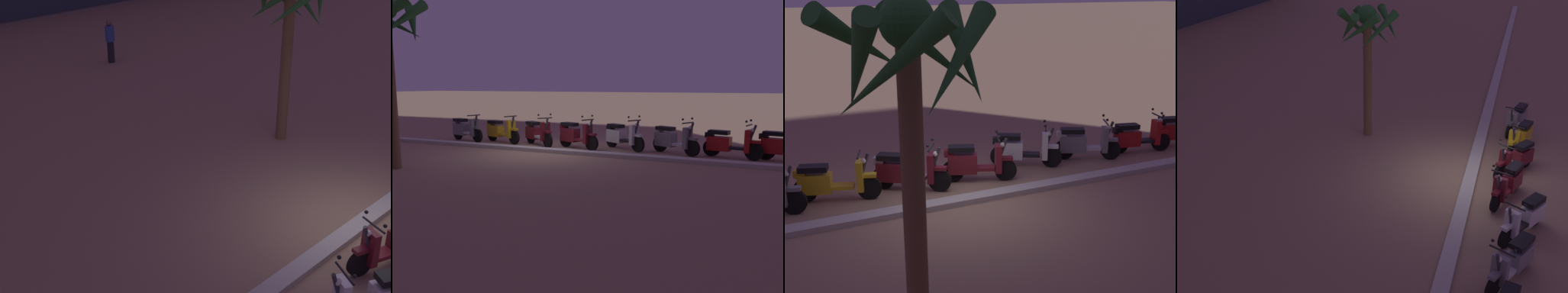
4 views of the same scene
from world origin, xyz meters
The scene contains 9 objects.
ground_plane centered at (0.00, 0.00, 0.00)m, with size 200.00×200.00×0.00m, color #93755B.
curb_strip centered at (0.00, -0.09, 0.06)m, with size 60.00×0.36×0.12m, color #BCB7AD.
scooter_red_far_back centered at (-5.68, -1.31, 0.45)m, with size 1.73×0.71×1.17m.
scooter_grey_gap_after_mid centered at (-3.99, -1.43, 0.46)m, with size 1.62×0.92×1.17m.
scooter_white_second_in_line centered at (-2.23, -1.63, 0.45)m, with size 1.63×1.01×1.17m.
scooter_maroon_mid_centre centered at (-0.72, -1.16, 0.47)m, with size 1.69×0.83×1.17m.
scooter_maroon_last_in_row centered at (0.89, -1.31, 0.45)m, with size 1.60×1.07×1.17m.
scooter_yellow_mid_front centered at (2.53, -1.37, 0.44)m, with size 1.80×0.82×1.04m.
scooter_grey_mid_rear centered at (4.07, -1.20, 0.46)m, with size 1.77×0.76×1.04m.
Camera 2 is at (-6.41, 11.05, 2.17)m, focal length 36.30 mm.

